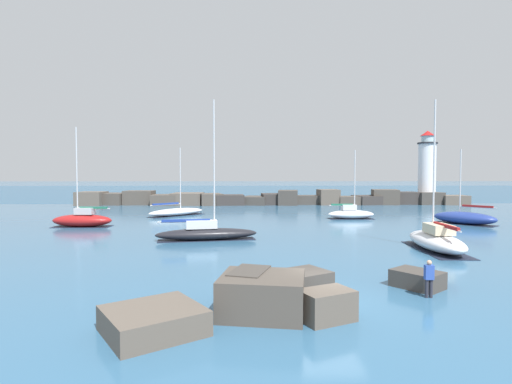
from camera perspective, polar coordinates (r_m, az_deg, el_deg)
The scene contains 12 objects.
ground_plane at distance 16.88m, azimuth 10.53°, elevation -15.13°, with size 600.00×600.00×0.00m, color #336084.
open_sea_beyond at distance 128.20m, azimuth -0.02°, elevation 0.20°, with size 400.00×116.00×0.01m.
breakwater_jetty at distance 68.27m, azimuth 1.40°, elevation -0.96°, with size 65.90×6.84×2.60m.
lighthouse at distance 76.36m, azimuth 23.23°, elevation 2.58°, with size 3.97×3.97×12.81m.
foreground_rocks at distance 15.28m, azimuth 1.44°, elevation -14.69°, with size 13.89×8.07×1.47m.
sailboat_moored_0 at distance 47.50m, azimuth 13.38°, elevation -3.01°, with size 5.35×2.06×7.92m.
sailboat_moored_1 at distance 31.55m, azimuth -7.14°, elevation -5.75°, with size 8.10×2.96×10.91m.
sailboat_moored_2 at distance 42.68m, azimuth -23.55°, elevation -3.62°, with size 5.82×2.20×9.74m.
sailboat_moored_3 at distance 50.78m, azimuth -11.28°, elevation -2.78°, with size 7.00×6.84×8.49m.
sailboat_moored_4 at distance 29.73m, azimuth 24.36°, elevation -6.28°, with size 2.71×7.10×10.22m.
sailboat_moored_5 at distance 46.49m, azimuth 27.62°, elevation -3.29°, with size 5.73×6.15×7.74m.
person_on_rocks at distance 18.33m, azimuth 23.48°, elevation -11.06°, with size 0.36×0.22×1.57m.
Camera 1 is at (-3.40, -15.73, 5.09)m, focal length 28.00 mm.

